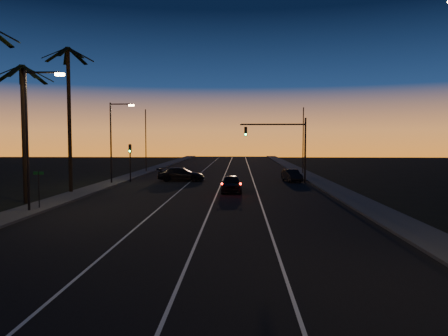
{
  "coord_description": "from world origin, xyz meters",
  "views": [
    {
      "loc": [
        2.44,
        -7.17,
        4.63
      ],
      "look_at": [
        1.47,
        19.95,
        2.88
      ],
      "focal_mm": 35.0,
      "sensor_mm": 36.0,
      "label": 1
    }
  ],
  "objects_px": {
    "signal_mast": "(283,139)",
    "cross_car": "(181,174)",
    "right_car": "(292,175)",
    "lead_car": "(231,183)"
  },
  "relations": [
    {
      "from": "signal_mast",
      "to": "cross_car",
      "type": "relative_size",
      "value": 1.33
    },
    {
      "from": "signal_mast",
      "to": "cross_car",
      "type": "distance_m",
      "value": 12.04
    },
    {
      "from": "cross_car",
      "to": "signal_mast",
      "type": "bearing_deg",
      "value": -7.36
    },
    {
      "from": "signal_mast",
      "to": "right_car",
      "type": "height_order",
      "value": "signal_mast"
    },
    {
      "from": "lead_car",
      "to": "cross_car",
      "type": "height_order",
      "value": "same"
    },
    {
      "from": "signal_mast",
      "to": "right_car",
      "type": "distance_m",
      "value": 4.49
    },
    {
      "from": "lead_car",
      "to": "cross_car",
      "type": "bearing_deg",
      "value": 119.95
    },
    {
      "from": "signal_mast",
      "to": "cross_car",
      "type": "xyz_separation_m",
      "value": [
        -11.26,
        1.45,
        -4.01
      ]
    },
    {
      "from": "signal_mast",
      "to": "right_car",
      "type": "relative_size",
      "value": 1.66
    },
    {
      "from": "lead_car",
      "to": "right_car",
      "type": "distance_m",
      "value": 12.06
    }
  ]
}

